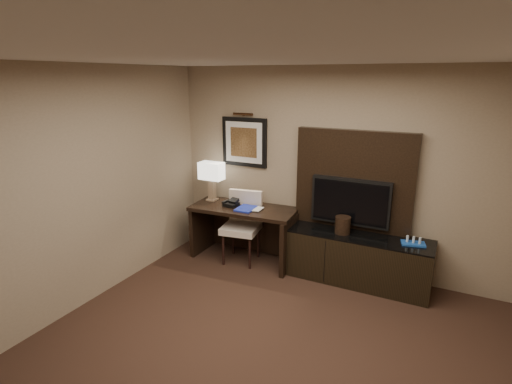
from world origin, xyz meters
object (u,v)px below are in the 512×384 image
Objects in this scene: desk at (244,234)px; tv at (350,202)px; table_lamp at (212,180)px; desk_chair at (241,228)px; desk_phone at (231,203)px; credenza at (354,258)px; ice_bucket at (343,225)px; minibar_tray at (413,241)px.

desk is 1.58m from tv.
desk is at bearing -9.43° from table_lamp.
tv is 1.64× the size of table_lamp.
desk is 0.13m from desk_chair.
desk_chair is at bearing -5.53° from desk_phone.
tv is at bearing 132.87° from credenza.
tv is 1.65m from desk_phone.
desk_chair reaches higher than desk.
desk_chair reaches higher than ice_bucket.
desk is 7.84× the size of desk_phone.
minibar_tray reaches higher than credenza.
table_lamp reaches higher than credenza.
credenza is 1.59m from desk_chair.
table_lamp reaches higher than minibar_tray.
credenza is at bearing 179.97° from minibar_tray.
desk is at bearing -178.36° from minibar_tray.
table_lamp is 2.85m from minibar_tray.
tv is 3.71× the size of minibar_tray.
desk is 1.57m from credenza.
desk is 1.48× the size of tv.
ice_bucket is (1.59, 0.07, -0.09)m from desk_phone.
desk_phone is (-0.18, -0.03, 0.44)m from desk.
desk reaches higher than minibar_tray.
table_lamp is at bearing 178.35° from ice_bucket.
ice_bucket is at bearing -170.80° from credenza.
ice_bucket is at bearing -1.65° from table_lamp.
minibar_tray is at bearing 9.39° from desk_phone.
credenza is 8.60× the size of ice_bucket.
credenza is 1.87× the size of tv.
table_lamp reaches higher than desk_phone.
desk_chair is at bearing -175.69° from ice_bucket.
credenza is 3.06× the size of table_lamp.
tv is at bearing 15.37° from desk_phone.
table_lamp is (-0.57, 0.16, 0.59)m from desk_chair.
minibar_tray is (2.43, 0.09, -0.15)m from desk_phone.
desk_chair is (-0.01, -0.07, 0.11)m from desk.
tv is 0.32m from ice_bucket.
ice_bucket is (1.41, 0.11, 0.24)m from desk_chair.
table_lamp is 3.24× the size of desk_phone.
credenza is 1.83m from desk_phone.
desk is 2.27m from minibar_tray.
desk_chair is 5.42× the size of desk_phone.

